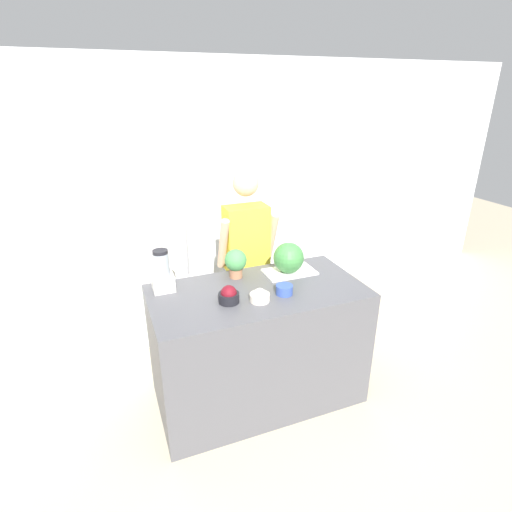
% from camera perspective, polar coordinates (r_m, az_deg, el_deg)
% --- Properties ---
extents(ground_plane, '(14.00, 14.00, 0.00)m').
position_cam_1_polar(ground_plane, '(3.17, 3.14, -23.48)').
color(ground_plane, beige).
extents(wall_back, '(8.00, 0.06, 2.60)m').
position_cam_1_polar(wall_back, '(4.32, -8.31, 9.31)').
color(wall_back, silver).
rests_on(wall_back, ground_plane).
extents(counter_island, '(1.55, 0.79, 0.95)m').
position_cam_1_polar(counter_island, '(3.13, 0.27, -12.58)').
color(counter_island, '#4C4C51').
rests_on(counter_island, ground_plane).
extents(refrigerator, '(0.70, 0.74, 1.70)m').
position_cam_1_polar(refrigerator, '(3.98, -13.85, 0.92)').
color(refrigerator, white).
rests_on(refrigerator, ground_plane).
extents(person, '(0.51, 0.27, 1.68)m').
position_cam_1_polar(person, '(3.54, -1.36, -0.79)').
color(person, gray).
rests_on(person, ground_plane).
extents(cutting_board, '(0.40, 0.24, 0.01)m').
position_cam_1_polar(cutting_board, '(3.16, 4.82, -2.26)').
color(cutting_board, white).
rests_on(cutting_board, counter_island).
extents(watermelon, '(0.24, 0.24, 0.24)m').
position_cam_1_polar(watermelon, '(3.09, 4.68, -0.26)').
color(watermelon, '#3D7F3D').
rests_on(watermelon, cutting_board).
extents(bowl_cherries, '(0.14, 0.14, 0.12)m').
position_cam_1_polar(bowl_cherries, '(2.71, -3.91, -5.65)').
color(bowl_cherries, black).
rests_on(bowl_cherries, counter_island).
extents(bowl_cream, '(0.14, 0.14, 0.09)m').
position_cam_1_polar(bowl_cream, '(2.73, 0.54, -5.76)').
color(bowl_cream, beige).
rests_on(bowl_cream, counter_island).
extents(bowl_small_blue, '(0.12, 0.12, 0.07)m').
position_cam_1_polar(bowl_small_blue, '(2.82, 4.06, -4.81)').
color(bowl_small_blue, '#334C9E').
rests_on(bowl_small_blue, counter_island).
extents(blender, '(0.15, 0.15, 0.31)m').
position_cam_1_polar(blender, '(2.91, -13.25, -2.42)').
color(blender, silver).
rests_on(blender, counter_island).
extents(potted_plant, '(0.17, 0.17, 0.23)m').
position_cam_1_polar(potted_plant, '(3.03, -2.92, -0.83)').
color(potted_plant, '#996647').
rests_on(potted_plant, counter_island).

